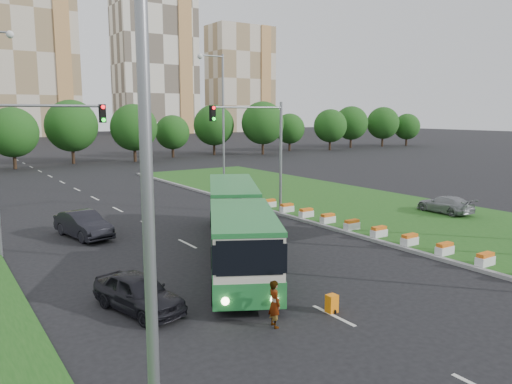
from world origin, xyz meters
TOP-DOWN VIEW (x-y plane):
  - ground at (0.00, 0.00)m, footprint 360.00×360.00m
  - grass_median at (13.00, 8.00)m, footprint 14.00×60.00m
  - median_kerb at (6.05, 8.00)m, footprint 0.30×60.00m
  - lane_markings at (-3.00, 20.00)m, footprint 0.20×100.00m
  - flower_planters at (6.70, 1.90)m, footprint 1.10×20.30m
  - traffic_mast_median at (4.78, 10.00)m, footprint 5.76×0.32m
  - traffic_mast_left at (-10.38, 9.00)m, footprint 5.76×0.32m
  - street_lamps at (-3.00, 10.00)m, footprint 36.00×60.00m
  - tree_line at (10.00, 55.00)m, footprint 120.00×8.00m
  - apartment_tower_ceast at (15.00, 150.00)m, footprint 25.00×15.00m
  - apartment_tower_east at (55.00, 150.00)m, footprint 27.00×15.00m
  - midrise_east at (90.00, 150.00)m, footprint 24.00×14.00m
  - articulated_bus at (-2.17, 2.76)m, footprint 2.61×16.75m
  - car_left_near at (-8.68, -1.66)m, footprint 2.65×4.41m
  - car_left_far at (-7.42, 10.70)m, footprint 2.48×4.89m
  - car_median at (15.90, 3.05)m, footprint 1.93×4.32m
  - pedestrian at (-5.32, -5.57)m, footprint 0.49×0.66m
  - shopping_trolley at (-2.85, -5.73)m, footprint 0.39×0.41m

SIDE VIEW (x-z plane):
  - ground at x=0.00m, z-range 0.00..0.00m
  - lane_markings at x=-3.00m, z-range -0.01..0.01m
  - grass_median at x=13.00m, z-range 0.00..0.15m
  - median_kerb at x=6.05m, z-range 0.00..0.18m
  - shopping_trolley at x=-2.85m, z-range 0.00..0.67m
  - flower_planters at x=6.70m, z-range 0.15..0.75m
  - car_left_near at x=-8.68m, z-range 0.00..1.41m
  - car_median at x=15.90m, z-range 0.15..1.38m
  - car_left_far at x=-7.42m, z-range 0.00..1.54m
  - pedestrian at x=-5.32m, z-range 0.00..1.65m
  - articulated_bus at x=-2.17m, z-range 0.31..3.07m
  - tree_line at x=10.00m, z-range 0.00..9.00m
  - traffic_mast_median at x=4.78m, z-range 1.35..9.35m
  - traffic_mast_left at x=-10.38m, z-range 1.35..9.35m
  - street_lamps at x=-3.00m, z-range 0.00..12.00m
  - midrise_east at x=90.00m, z-range 0.00..40.00m
  - apartment_tower_east at x=55.00m, z-range 0.00..47.00m
  - apartment_tower_ceast at x=15.00m, z-range 0.00..50.00m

